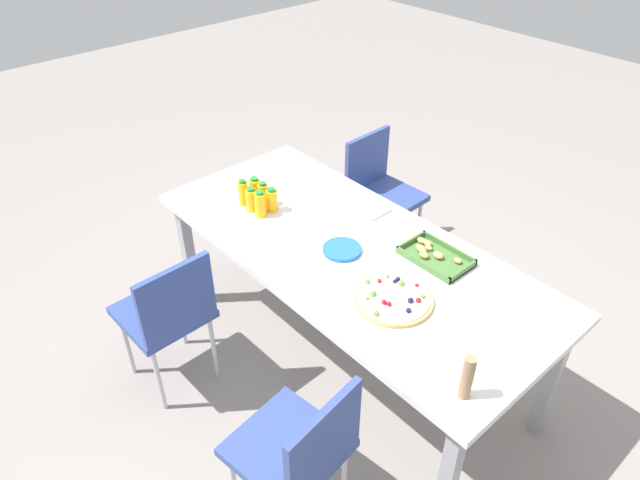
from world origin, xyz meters
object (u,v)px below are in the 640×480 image
juice_bottle_3 (255,189)px  fruit_pizza (393,298)px  juice_bottle_0 (243,193)px  napkin_stack (372,209)px  juice_bottle_1 (251,200)px  juice_bottle_2 (260,204)px  plate_stack (343,250)px  juice_bottle_4 (263,194)px  chair_near_right (300,450)px  cardboard_tube (467,377)px  chair_near_left (169,311)px  juice_bottle_5 (272,200)px  snack_tray (434,255)px  party_table (349,258)px  chair_far_left (379,187)px

juice_bottle_3 → fruit_pizza: 1.05m
juice_bottle_0 → napkin_stack: 0.68m
juice_bottle_1 → juice_bottle_2: juice_bottle_2 is taller
plate_stack → juice_bottle_4: bearing=-177.2°
chair_near_right → plate_stack: bearing=29.1°
fruit_pizza → cardboard_tube: cardboard_tube is taller
chair_near_left → juice_bottle_5: juice_bottle_5 is taller
napkin_stack → juice_bottle_2: bearing=-126.5°
juice_bottle_2 → snack_tray: juice_bottle_2 is taller
juice_bottle_4 → chair_near_right: bearing=-31.7°
juice_bottle_1 → snack_tray: (0.90, 0.39, -0.05)m
snack_tray → plate_stack: bearing=-137.7°
chair_near_left → juice_bottle_3: bearing=14.8°
party_table → napkin_stack: 0.36m
fruit_pizza → cardboard_tube: size_ratio=1.76×
chair_near_right → snack_tray: chair_near_right is taller
chair_near_left → juice_bottle_1: size_ratio=6.17×
juice_bottle_4 → plate_stack: bearing=2.8°
chair_far_left → juice_bottle_1: size_ratio=6.17×
juice_bottle_4 → juice_bottle_1: bearing=-88.8°
juice_bottle_1 → napkin_stack: 0.63m
chair_near_right → juice_bottle_1: juice_bottle_1 is taller
chair_far_left → cardboard_tube: (1.49, -1.15, 0.35)m
chair_far_left → snack_tray: chair_far_left is taller
napkin_stack → juice_bottle_4: bearing=-137.3°
juice_bottle_4 → fruit_pizza: size_ratio=0.40×
juice_bottle_2 → juice_bottle_0: bearing=179.8°
juice_bottle_1 → plate_stack: juice_bottle_1 is taller
juice_bottle_3 → juice_bottle_0: bearing=-93.1°
juice_bottle_0 → fruit_pizza: 1.05m
juice_bottle_0 → juice_bottle_4: juice_bottle_0 is taller
fruit_pizza → juice_bottle_2: bearing=-178.2°
party_table → cardboard_tube: 0.97m
party_table → juice_bottle_5: 0.52m
juice_bottle_0 → juice_bottle_3: 0.07m
juice_bottle_2 → juice_bottle_3: juice_bottle_2 is taller
plate_stack → juice_bottle_1: bearing=-169.6°
juice_bottle_2 → plate_stack: (0.51, 0.10, -0.06)m
chair_near_left → plate_stack: (0.45, 0.72, 0.26)m
party_table → napkin_stack: size_ratio=13.82×
chair_far_left → juice_bottle_3: juice_bottle_3 is taller
juice_bottle_0 → juice_bottle_1: 0.08m
juice_bottle_4 → napkin_stack: juice_bottle_4 is taller
chair_far_left → juice_bottle_4: (0.01, -0.92, 0.32)m
chair_far_left → snack_tray: 1.12m
chair_far_left → juice_bottle_4: size_ratio=6.12×
chair_near_left → juice_bottle_2: juice_bottle_2 is taller
cardboard_tube → juice_bottle_3: bearing=171.6°
juice_bottle_5 → plate_stack: 0.51m
juice_bottle_1 → juice_bottle_2: (0.08, 0.00, 0.01)m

